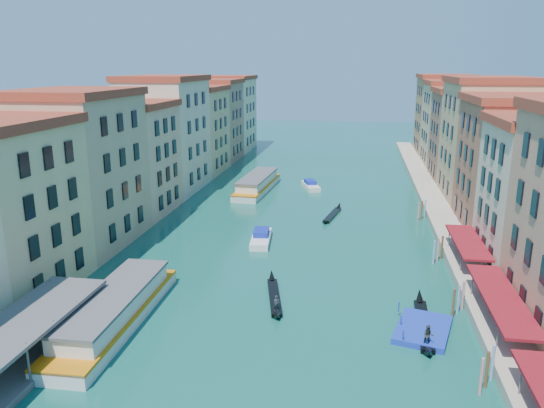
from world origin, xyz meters
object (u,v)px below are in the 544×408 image
at_px(gondola_fore, 274,296).
at_px(blue_dock, 423,329).
at_px(vaporetto_stop, 29,344).
at_px(vaporetto_near, 115,310).
at_px(vaporetto_far, 257,183).
at_px(gondola_right, 424,324).

relative_size(gondola_fore, blue_dock, 1.48).
height_order(vaporetto_stop, vaporetto_near, vaporetto_stop).
relative_size(vaporetto_far, blue_dock, 2.70).
relative_size(vaporetto_far, gondola_fore, 1.83).
height_order(gondola_fore, blue_dock, gondola_fore).
height_order(vaporetto_near, vaporetto_far, vaporetto_near).
relative_size(gondola_fore, gondola_right, 0.88).
bearing_deg(vaporetto_stop, vaporetto_near, 59.91).
bearing_deg(vaporetto_stop, vaporetto_far, 83.59).
bearing_deg(blue_dock, vaporetto_stop, -148.10).
bearing_deg(vaporetto_far, gondola_fore, -73.62).
distance_m(vaporetto_near, gondola_fore, 15.43).
xyz_separation_m(vaporetto_stop, gondola_right, (31.63, 10.39, -0.97)).
bearing_deg(vaporetto_near, gondola_right, 6.32).
bearing_deg(vaporetto_stop, blue_dock, 17.20).
bearing_deg(vaporetto_far, vaporetto_near, -89.51).
xyz_separation_m(vaporetto_stop, blue_dock, (31.50, 9.75, -1.17)).
bearing_deg(gondola_right, vaporetto_near, -171.03).
distance_m(vaporetto_near, gondola_right, 27.87).
xyz_separation_m(vaporetto_stop, vaporetto_far, (6.83, 60.80, -0.11)).
xyz_separation_m(gondola_right, blue_dock, (-0.13, -0.64, -0.20)).
xyz_separation_m(vaporetto_near, gondola_right, (27.64, 3.51, -0.90)).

